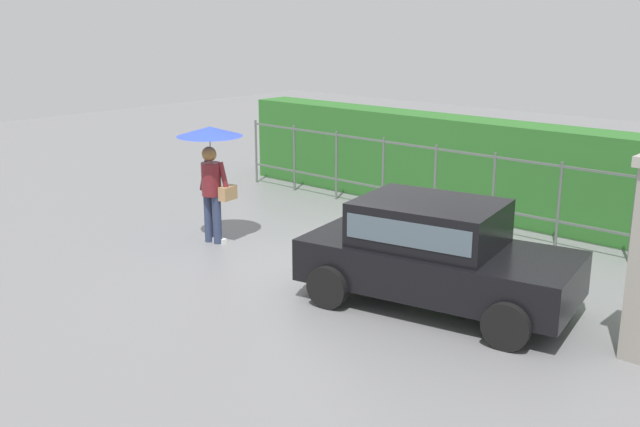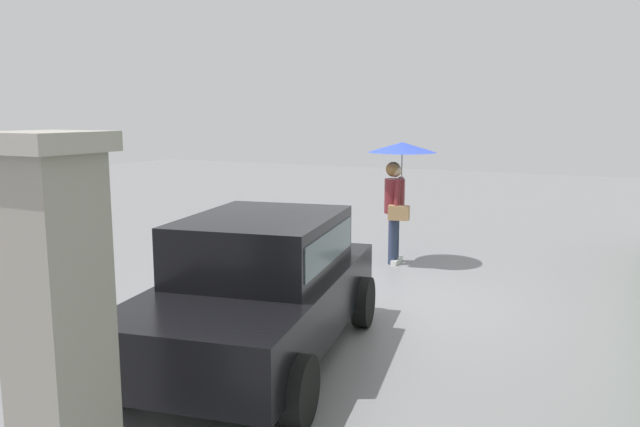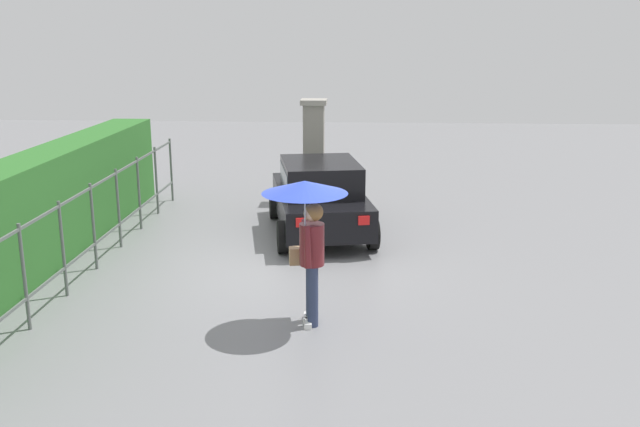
{
  "view_description": "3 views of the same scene",
  "coord_description": "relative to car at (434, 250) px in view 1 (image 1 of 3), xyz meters",
  "views": [
    {
      "loc": [
        7.31,
        -8.52,
        3.93
      ],
      "look_at": [
        0.17,
        -0.55,
        1.01
      ],
      "focal_mm": 41.31,
      "sensor_mm": 36.0,
      "label": 1
    },
    {
      "loc": [
        7.4,
        2.95,
        2.52
      ],
      "look_at": [
        0.23,
        -0.59,
        1.23
      ],
      "focal_mm": 34.83,
      "sensor_mm": 36.0,
      "label": 2
    },
    {
      "loc": [
        -11.46,
        -1.09,
        3.94
      ],
      "look_at": [
        -0.07,
        -0.47,
        0.97
      ],
      "focal_mm": 39.3,
      "sensor_mm": 36.0,
      "label": 3
    }
  ],
  "objects": [
    {
      "name": "pedestrian",
      "position": [
        -4.56,
        -0.08,
        0.76
      ],
      "size": [
        1.15,
        1.15,
        2.05
      ],
      "rotation": [
        0.0,
        0.0,
        1.74
      ],
      "color": "#2D3856",
      "rests_on": "ground"
    },
    {
      "name": "fence_section",
      "position": [
        -2.41,
        3.7,
        0.02
      ],
      "size": [
        10.14,
        0.05,
        1.5
      ],
      "color": "#59605B",
      "rests_on": "ground"
    },
    {
      "name": "ground_plane",
      "position": [
        -2.09,
        0.35,
        -0.8
      ],
      "size": [
        40.0,
        40.0,
        0.0
      ],
      "primitive_type": "plane",
      "color": "slate"
    },
    {
      "name": "car",
      "position": [
        0.0,
        0.0,
        0.0
      ],
      "size": [
        3.94,
        2.39,
        1.48
      ],
      "rotation": [
        0.0,
        0.0,
        0.18
      ],
      "color": "black",
      "rests_on": "ground"
    },
    {
      "name": "hedge_row",
      "position": [
        -2.41,
        4.73,
        0.15
      ],
      "size": [
        11.09,
        0.9,
        1.9
      ],
      "primitive_type": "cube",
      "color": "#2D6B28",
      "rests_on": "ground"
    }
  ]
}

